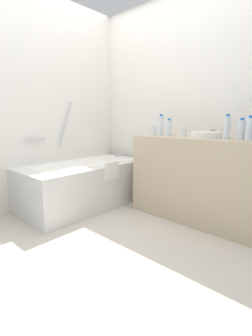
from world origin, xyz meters
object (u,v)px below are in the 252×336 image
Objects in this scene: water_bottle_3 at (161,126)px; drinking_glass_0 at (183,132)px; water_bottle_2 at (169,128)px; water_bottle_4 at (249,129)px; sink_basin at (206,135)px; sink_faucet at (213,133)px; water_bottle_5 at (241,130)px; drinking_glass_1 at (153,131)px; water_bottle_1 at (227,128)px; bathtub at (84,182)px.

water_bottle_3 is 0.28m from drinking_glass_0.
water_bottle_4 is (-0.04, -0.85, 0.01)m from water_bottle_2.
sink_basin is 1.99× the size of sink_faucet.
water_bottle_5 is 0.98m from drinking_glass_1.
water_bottle_2 is 0.88× the size of water_bottle_4.
water_bottle_1 is 2.28× the size of drinking_glass_1.
drinking_glass_0 is (0.05, -0.15, -0.04)m from water_bottle_2.
sink_faucet is 0.70× the size of water_bottle_4.
sink_faucet is 1.67× the size of drinking_glass_0.
water_bottle_4 is (-0.06, -0.43, 0.07)m from sink_basin.
drinking_glass_1 is at bearing 98.70° from drinking_glass_0.
water_bottle_5 is (-0.01, -0.34, 0.06)m from sink_basin.
water_bottle_1 is at bearing -134.08° from sink_faucet.
water_bottle_3 is (-0.19, 0.54, 0.08)m from sink_faucet.
sink_faucet is at bearing 61.56° from water_bottle_5.
drinking_glass_0 is 0.89× the size of drinking_glass_1.
water_bottle_4 reaches higher than water_bottle_2.
sink_faucet is 0.79× the size of water_bottle_2.
bathtub is at bearing 126.77° from water_bottle_3.
water_bottle_3 is 0.12m from drinking_glass_1.
water_bottle_4 reaches higher than sink_faucet.
water_bottle_1 is 2.55× the size of drinking_glass_0.
bathtub is 1.86m from water_bottle_5.
water_bottle_5 is at bearing 55.92° from water_bottle_4.
sink_faucet is at bearing -71.53° from drinking_glass_1.
bathtub is 6.64× the size of water_bottle_1.
water_bottle_1 is at bearing -96.29° from drinking_glass_0.
bathtub reaches higher than water_bottle_4.
sink_basin is at bearing -88.42° from water_bottle_3.
drinking_glass_1 is (-0.06, 0.37, 0.01)m from drinking_glass_0.
water_bottle_3 is at bearing 109.70° from sink_faucet.
bathtub is 5.09× the size of sink_basin.
bathtub is 7.10× the size of water_bottle_4.
sink_faucet is 0.31m from water_bottle_1.
water_bottle_2 is (-0.21, 0.43, 0.05)m from sink_faucet.
drinking_glass_1 reaches higher than sink_faucet.
water_bottle_3 reaches higher than sink_faucet.
bathtub is at bearing 120.32° from drinking_glass_0.
water_bottle_3 is 2.62× the size of drinking_glass_0.
sink_faucet is 0.64× the size of water_bottle_3.
drinking_glass_0 is at bearing 83.71° from water_bottle_1.
water_bottle_2 is at bearing 89.51° from water_bottle_1.
bathtub reaches higher than water_bottle_5.
water_bottle_2 is (0.55, -0.86, 0.68)m from bathtub.
water_bottle_3 is at bearing -53.23° from bathtub.
bathtub is 15.15× the size of drinking_glass_1.
bathtub is 1.75m from water_bottle_1.
sink_basin is 1.30× the size of water_bottle_1.
water_bottle_5 is at bearing -118.44° from sink_faucet.
drinking_glass_0 is at bearing 83.14° from water_bottle_4.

